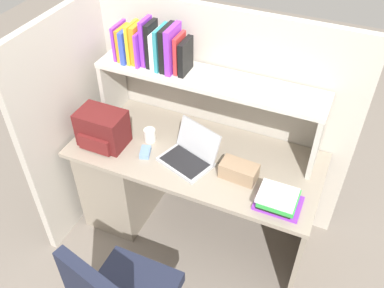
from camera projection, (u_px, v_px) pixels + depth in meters
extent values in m
plane|color=slate|center=(195.00, 225.00, 3.15)|extent=(8.00, 8.00, 0.00)
cube|color=gray|center=(195.00, 155.00, 2.68)|extent=(1.60, 0.70, 0.03)
cube|color=gray|center=(126.00, 171.00, 3.09)|extent=(0.40, 0.64, 0.70)
cube|color=gray|center=(307.00, 230.00, 2.69)|extent=(0.03, 0.64, 0.70)
cube|color=#BCB5A8|center=(217.00, 115.00, 2.90)|extent=(1.84, 0.05, 1.55)
cube|color=#BCB5A8|center=(78.00, 119.00, 2.86)|extent=(0.05, 1.06, 1.55)
cube|color=#BCB7AC|center=(113.00, 85.00, 2.88)|extent=(0.03, 0.28, 0.42)
cube|color=#BCB7AC|center=(318.00, 138.00, 2.46)|extent=(0.03, 0.28, 0.42)
cube|color=beige|center=(209.00, 80.00, 2.52)|extent=(1.44, 0.28, 0.03)
cube|color=purple|center=(120.00, 40.00, 2.63)|extent=(0.02, 0.16, 0.22)
cube|color=orange|center=(123.00, 43.00, 2.62)|extent=(0.03, 0.14, 0.21)
cube|color=blue|center=(128.00, 44.00, 2.60)|extent=(0.03, 0.17, 0.21)
cube|color=yellow|center=(133.00, 42.00, 2.58)|extent=(0.02, 0.15, 0.25)
cube|color=orange|center=(137.00, 44.00, 2.57)|extent=(0.03, 0.13, 0.25)
cube|color=purple|center=(142.00, 47.00, 2.57)|extent=(0.02, 0.18, 0.22)
cube|color=purple|center=(146.00, 42.00, 2.54)|extent=(0.03, 0.13, 0.29)
cube|color=black|center=(152.00, 44.00, 2.53)|extent=(0.03, 0.13, 0.28)
cube|color=white|center=(157.00, 49.00, 2.54)|extent=(0.03, 0.16, 0.23)
cube|color=teal|center=(161.00, 48.00, 2.52)|extent=(0.02, 0.17, 0.26)
cube|color=black|center=(168.00, 48.00, 2.51)|extent=(0.04, 0.18, 0.27)
cube|color=purple|center=(173.00, 49.00, 2.48)|extent=(0.03, 0.18, 0.28)
cube|color=red|center=(180.00, 53.00, 2.49)|extent=(0.02, 0.14, 0.24)
cube|color=black|center=(186.00, 57.00, 2.49)|extent=(0.03, 0.16, 0.21)
cube|color=#B7BABF|center=(186.00, 162.00, 2.60)|extent=(0.37, 0.31, 0.02)
cube|color=black|center=(185.00, 162.00, 2.58)|extent=(0.31, 0.25, 0.00)
cube|color=#B7BABF|center=(199.00, 140.00, 2.59)|extent=(0.32, 0.17, 0.19)
cube|color=#3F72CC|center=(198.00, 140.00, 2.58)|extent=(0.28, 0.14, 0.16)
cube|color=#591919|center=(103.00, 128.00, 2.68)|extent=(0.30, 0.20, 0.24)
cube|color=maroon|center=(95.00, 144.00, 2.64)|extent=(0.22, 0.04, 0.11)
cube|color=#7299C6|center=(145.00, 152.00, 2.66)|extent=(0.09, 0.12, 0.03)
cylinder|color=white|center=(150.00, 135.00, 2.74)|extent=(0.08, 0.08, 0.09)
cube|color=#9E7F60|center=(239.00, 171.00, 2.48)|extent=(0.23, 0.13, 0.10)
cube|color=purple|center=(278.00, 203.00, 2.34)|extent=(0.25, 0.19, 0.02)
cube|color=black|center=(277.00, 201.00, 2.33)|extent=(0.19, 0.19, 0.02)
cube|color=green|center=(279.00, 198.00, 2.31)|extent=(0.21, 0.19, 0.03)
cube|color=white|center=(278.00, 196.00, 2.29)|extent=(0.21, 0.18, 0.02)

